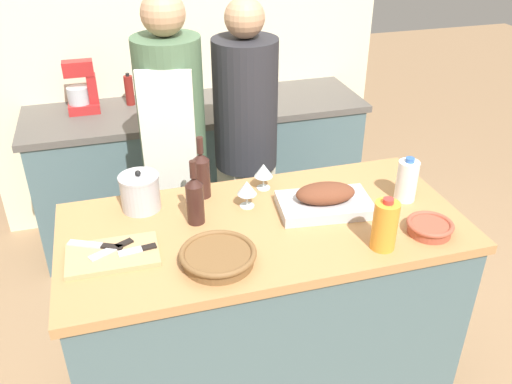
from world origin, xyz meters
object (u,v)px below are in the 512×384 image
object	(u,v)px
wicker_basket	(218,256)
juice_jug	(385,225)
wine_bottle_green	(195,199)
condiment_bottle_extra	(185,103)
person_cook_guest	(246,142)
knife_chef	(97,245)
knife_paring	(113,249)
stand_mixer	(82,91)
milk_jug	(407,180)
stock_pot	(140,192)
condiment_bottle_short	(241,88)
roasting_pan	(325,200)
cutting_board	(113,255)
knife_bread	(139,249)
wine_glass_right	(263,171)
mixing_bowl	(430,227)
person_cook_aproned	(174,150)
wine_glass_left	(247,188)
condiment_bottle_tall	(129,90)

from	to	relation	value
wicker_basket	juice_jug	distance (m)	0.60
wine_bottle_green	condiment_bottle_extra	xyz separation A→B (m)	(0.17, 1.28, -0.10)
wicker_basket	person_cook_guest	world-z (taller)	person_cook_guest
knife_chef	knife_paring	distance (m)	0.06
knife_chef	stand_mixer	bearing A→B (deg)	91.20
milk_jug	condiment_bottle_extra	size ratio (longest dim) A/B	1.45
knife_paring	condiment_bottle_extra	xyz separation A→B (m)	(0.49, 1.40, -0.01)
stock_pot	condiment_bottle_short	world-z (taller)	stock_pot
roasting_pan	stand_mixer	xyz separation A→B (m)	(-0.93, 1.50, 0.03)
knife_chef	condiment_bottle_extra	world-z (taller)	condiment_bottle_extra
roasting_pan	person_cook_guest	world-z (taller)	person_cook_guest
wicker_basket	stock_pot	size ratio (longest dim) A/B	1.57
cutting_board	knife_bread	xyz separation A→B (m)	(0.09, -0.01, 0.01)
roasting_pan	wine_glass_right	xyz separation A→B (m)	(-0.19, 0.24, 0.04)
mixing_bowl	knife_bread	size ratio (longest dim) A/B	1.28
milk_jug	stand_mixer	world-z (taller)	stand_mixer
stand_mixer	person_cook_aproned	size ratio (longest dim) A/B	0.18
knife_paring	condiment_bottle_short	size ratio (longest dim) A/B	0.83
wine_glass_left	condiment_bottle_extra	bearing A→B (deg)	92.55
wine_glass_left	juice_jug	bearing A→B (deg)	-45.67
mixing_bowl	milk_jug	size ratio (longest dim) A/B	0.92
juice_jug	condiment_bottle_tall	bearing A→B (deg)	112.35
wicker_basket	stand_mixer	bearing A→B (deg)	104.12
roasting_pan	juice_jug	bearing A→B (deg)	-70.46
condiment_bottle_tall	person_cook_aproned	distance (m)	0.86
stock_pot	knife_bread	distance (m)	0.32
milk_jug	condiment_bottle_short	world-z (taller)	milk_jug
knife_bread	condiment_bottle_tall	size ratio (longest dim) A/B	0.70
person_cook_aproned	condiment_bottle_short	bearing A→B (deg)	67.41
condiment_bottle_tall	person_cook_aproned	xyz separation A→B (m)	(0.15, -0.84, -0.03)
mixing_bowl	wine_bottle_green	distance (m)	0.90
knife_chef	stand_mixer	size ratio (longest dim) A/B	0.64
roasting_pan	condiment_bottle_short	world-z (taller)	condiment_bottle_short
wine_glass_left	person_cook_guest	size ratio (longest dim) A/B	0.07
wine_glass_left	wine_glass_right	xyz separation A→B (m)	(0.11, 0.12, 0.00)
juice_jug	stand_mixer	bearing A→B (deg)	119.81
condiment_bottle_tall	person_cook_guest	world-z (taller)	person_cook_guest
wine_bottle_green	knife_chef	world-z (taller)	wine_bottle_green
stand_mixer	condiment_bottle_extra	world-z (taller)	stand_mixer
wicker_basket	knife_paring	size ratio (longest dim) A/B	1.65
roasting_pan	wine_bottle_green	bearing A→B (deg)	173.79
wicker_basket	wine_glass_right	world-z (taller)	wine_glass_right
person_cook_aproned	person_cook_guest	xyz separation A→B (m)	(0.38, 0.06, -0.04)
knife_chef	knife_paring	size ratio (longest dim) A/B	1.21
wine_glass_left	wicker_basket	bearing A→B (deg)	-120.14
wine_bottle_green	wine_glass_right	size ratio (longest dim) A/B	2.27
mixing_bowl	stand_mixer	size ratio (longest dim) A/B	0.57
wine_glass_right	knife_bread	world-z (taller)	wine_glass_right
juice_jug	knife_paring	bearing A→B (deg)	166.35
condiment_bottle_short	person_cook_aproned	size ratio (longest dim) A/B	0.12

